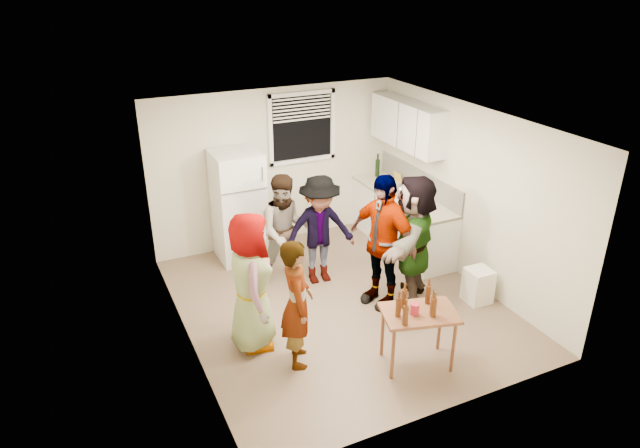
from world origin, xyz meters
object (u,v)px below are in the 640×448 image
wine_bottle (377,176)px  guest_stripe (298,360)px  kettle (401,195)px  trash_bin (478,285)px  guest_black (379,301)px  red_cup (414,314)px  guest_back_left (288,282)px  guest_grey (254,343)px  beer_bottle_counter (408,201)px  refrigerator (239,206)px  serving_table (415,363)px  blue_cup (409,210)px  guest_orange (409,298)px  beer_bottle_table (427,303)px  guest_back_right (320,280)px

wine_bottle → guest_stripe: wine_bottle is taller
kettle → trash_bin: kettle is taller
wine_bottle → trash_bin: (-0.02, -2.75, -0.65)m
guest_black → red_cup: bearing=-34.0°
red_cup → guest_stripe: 1.46m
guest_back_left → guest_grey: bearing=-116.9°
guest_grey → wine_bottle: bearing=-39.2°
beer_bottle_counter → trash_bin: beer_bottle_counter is taller
refrigerator → serving_table: 3.61m
blue_cup → guest_back_left: size_ratio=0.07×
beer_bottle_counter → guest_orange: 1.60m
guest_stripe → guest_black: bearing=-47.4°
beer_bottle_counter → trash_bin: bearing=-85.2°
beer_bottle_table → guest_orange: size_ratio=0.13×
serving_table → guest_stripe: (-1.20, 0.62, 0.00)m
guest_grey → guest_back_left: size_ratio=1.05×
wine_bottle → guest_stripe: size_ratio=0.19×
guest_grey → guest_back_right: (1.36, 1.04, 0.00)m
kettle → trash_bin: (0.08, -1.84, -0.65)m
red_cup → serving_table: bearing=9.1°
beer_bottle_table → refrigerator: bearing=109.7°
refrigerator → beer_bottle_table: size_ratio=7.47×
wine_bottle → guest_grey: (-3.07, -2.38, -0.90)m
beer_bottle_table → guest_back_right: (-0.37, 2.07, -0.69)m
beer_bottle_counter → guest_black: size_ratio=0.13×
wine_bottle → blue_cup: wine_bottle is taller
blue_cup → beer_bottle_table: bearing=-117.7°
serving_table → guest_orange: (0.71, 1.20, 0.00)m
red_cup → blue_cup: bearing=58.3°
wine_bottle → red_cup: (-1.59, -3.53, -0.21)m
guest_black → guest_back_right: bearing=-169.2°
beer_bottle_counter → trash_bin: size_ratio=0.49×
refrigerator → guest_stripe: refrigerator is taller
red_cup → guest_stripe: size_ratio=0.08×
guest_stripe → kettle: bearing=-35.3°
beer_bottle_table → red_cup: (-0.26, -0.13, 0.00)m
trash_bin → guest_back_right: bearing=140.0°
guest_black → guest_grey: bearing=-102.9°
beer_bottle_counter → red_cup: (-1.44, -2.36, -0.21)m
serving_table → guest_back_left: size_ratio=0.50×
kettle → guest_black: 1.93m
kettle → red_cup: kettle is taller
trash_bin → guest_black: (-1.20, 0.55, -0.25)m
refrigerator → trash_bin: refrigerator is taller
red_cup → guest_back_left: bearing=103.4°
guest_stripe → guest_black: (1.50, 0.70, 0.00)m
guest_stripe → guest_orange: size_ratio=0.86×
beer_bottle_counter → guest_back_right: 1.81m
trash_bin → blue_cup: bearing=102.6°
beer_bottle_table → serving_table: bearing=-148.1°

